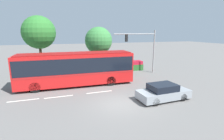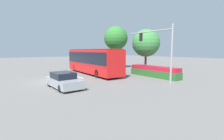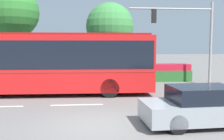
{
  "view_description": "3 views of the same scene",
  "coord_description": "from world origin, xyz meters",
  "views": [
    {
      "loc": [
        -4.54,
        -11.74,
        5.5
      ],
      "look_at": [
        1.11,
        5.06,
        1.55
      ],
      "focal_mm": 27.7,
      "sensor_mm": 36.0,
      "label": 1
    },
    {
      "loc": [
        17.47,
        -5.03,
        3.21
      ],
      "look_at": [
        2.9,
        5.33,
        1.08
      ],
      "focal_mm": 26.23,
      "sensor_mm": 36.0,
      "label": 2
    },
    {
      "loc": [
        -0.29,
        -8.89,
        2.75
      ],
      "look_at": [
        1.04,
        5.35,
        1.39
      ],
      "focal_mm": 41.7,
      "sensor_mm": 36.0,
      "label": 3
    }
  ],
  "objects": [
    {
      "name": "traffic_light_pole",
      "position": [
        6.71,
        8.43,
        3.78
      ],
      "size": [
        5.79,
        0.24,
        5.7
      ],
      "rotation": [
        0.0,
        0.0,
        3.14
      ],
      "color": "gray",
      "rests_on": "ground"
    },
    {
      "name": "street_tree_left",
      "position": [
        -6.22,
        12.65,
        5.38
      ],
      "size": [
        4.21,
        4.21,
        7.5
      ],
      "color": "brown",
      "rests_on": "ground"
    },
    {
      "name": "ground_plane",
      "position": [
        0.0,
        0.0,
        0.0
      ],
      "size": [
        140.0,
        140.0,
        0.0
      ],
      "primitive_type": "plane",
      "color": "slate"
    },
    {
      "name": "lane_stripe_near",
      "position": [
        -0.81,
        3.04,
        0.01
      ],
      "size": [
        2.4,
        0.16,
        0.01
      ],
      "primitive_type": "cube",
      "color": "silver",
      "rests_on": "ground"
    },
    {
      "name": "flowering_hedge",
      "position": [
        4.18,
        10.75,
        0.65
      ],
      "size": [
        6.88,
        1.32,
        1.31
      ],
      "color": "#286028",
      "rests_on": "ground"
    },
    {
      "name": "street_tree_centre",
      "position": [
        1.49,
        12.13,
        4.25
      ],
      "size": [
        3.82,
        3.82,
        6.17
      ],
      "color": "brown",
      "rests_on": "ground"
    },
    {
      "name": "sedan_foreground",
      "position": [
        3.71,
        -0.38,
        0.63
      ],
      "size": [
        4.39,
        2.02,
        1.35
      ],
      "rotation": [
        0.0,
        0.0,
        0.05
      ],
      "color": "gray",
      "rests_on": "ground"
    },
    {
      "name": "lane_stripe_mid",
      "position": [
        -4.43,
        2.99,
        0.01
      ],
      "size": [
        2.4,
        0.16,
        0.01
      ],
      "primitive_type": "cube",
      "color": "silver",
      "rests_on": "ground"
    },
    {
      "name": "lane_stripe_far",
      "position": [
        -7.2,
        3.09,
        0.01
      ],
      "size": [
        2.4,
        0.16,
        0.01
      ],
      "primitive_type": "cube",
      "color": "silver",
      "rests_on": "ground"
    },
    {
      "name": "city_bus",
      "position": [
        -2.49,
        5.84,
        1.93
      ],
      "size": [
        11.68,
        2.81,
        3.41
      ],
      "rotation": [
        0.0,
        0.0,
        3.12
      ],
      "color": "red",
      "rests_on": "ground"
    }
  ]
}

